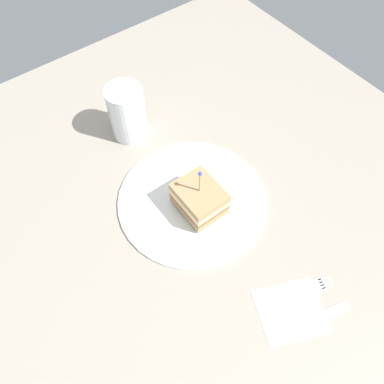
{
  "coord_description": "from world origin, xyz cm",
  "views": [
    {
      "loc": [
        29.64,
        -22.5,
        60.72
      ],
      "look_at": [
        0.0,
        0.0,
        2.98
      ],
      "focal_mm": 36.22,
      "sensor_mm": 36.0,
      "label": 1
    }
  ],
  "objects_px": {
    "drink_glass": "(127,115)",
    "knife": "(318,318)",
    "fork": "(305,289)",
    "plate": "(192,199)",
    "sandwich_half_center": "(200,198)",
    "napkin": "(291,311)"
  },
  "relations": [
    {
      "from": "drink_glass",
      "to": "knife",
      "type": "xyz_separation_m",
      "value": [
        0.5,
        0.03,
        -0.05
      ]
    },
    {
      "from": "knife",
      "to": "fork",
      "type": "bearing_deg",
      "value": 158.04
    },
    {
      "from": "drink_glass",
      "to": "fork",
      "type": "distance_m",
      "value": 0.46
    },
    {
      "from": "plate",
      "to": "sandwich_half_center",
      "type": "bearing_deg",
      "value": 1.44
    },
    {
      "from": "plate",
      "to": "napkin",
      "type": "height_order",
      "value": "plate"
    },
    {
      "from": "sandwich_half_center",
      "to": "napkin",
      "type": "height_order",
      "value": "sandwich_half_center"
    },
    {
      "from": "knife",
      "to": "sandwich_half_center",
      "type": "bearing_deg",
      "value": -174.49
    },
    {
      "from": "sandwich_half_center",
      "to": "drink_glass",
      "type": "height_order",
      "value": "same"
    },
    {
      "from": "fork",
      "to": "knife",
      "type": "height_order",
      "value": "same"
    },
    {
      "from": "plate",
      "to": "fork",
      "type": "xyz_separation_m",
      "value": [
        0.24,
        0.04,
        -0.0
      ]
    },
    {
      "from": "fork",
      "to": "knife",
      "type": "distance_m",
      "value": 0.05
    },
    {
      "from": "napkin",
      "to": "fork",
      "type": "height_order",
      "value": "fork"
    },
    {
      "from": "sandwich_half_center",
      "to": "fork",
      "type": "xyz_separation_m",
      "value": [
        0.22,
        0.04,
        -0.03
      ]
    },
    {
      "from": "sandwich_half_center",
      "to": "fork",
      "type": "distance_m",
      "value": 0.23
    },
    {
      "from": "napkin",
      "to": "fork",
      "type": "relative_size",
      "value": 0.86
    },
    {
      "from": "sandwich_half_center",
      "to": "fork",
      "type": "relative_size",
      "value": 0.89
    },
    {
      "from": "drink_glass",
      "to": "fork",
      "type": "relative_size",
      "value": 0.98
    },
    {
      "from": "plate",
      "to": "knife",
      "type": "relative_size",
      "value": 2.24
    },
    {
      "from": "plate",
      "to": "drink_glass",
      "type": "distance_m",
      "value": 0.21
    },
    {
      "from": "napkin",
      "to": "plate",
      "type": "bearing_deg",
      "value": -179.88
    },
    {
      "from": "plate",
      "to": "sandwich_half_center",
      "type": "xyz_separation_m",
      "value": [
        0.02,
        0.0,
        0.03
      ]
    },
    {
      "from": "drink_glass",
      "to": "sandwich_half_center",
      "type": "bearing_deg",
      "value": 0.64
    }
  ]
}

